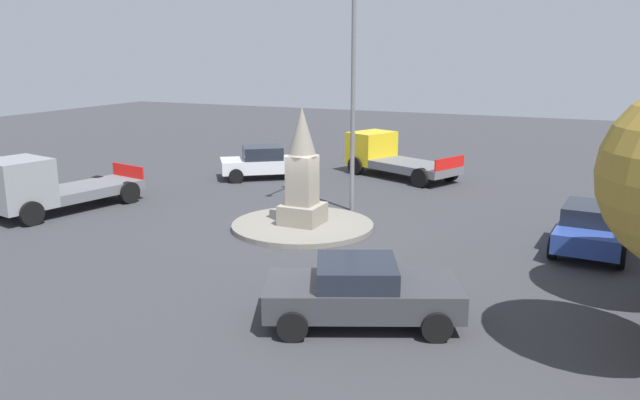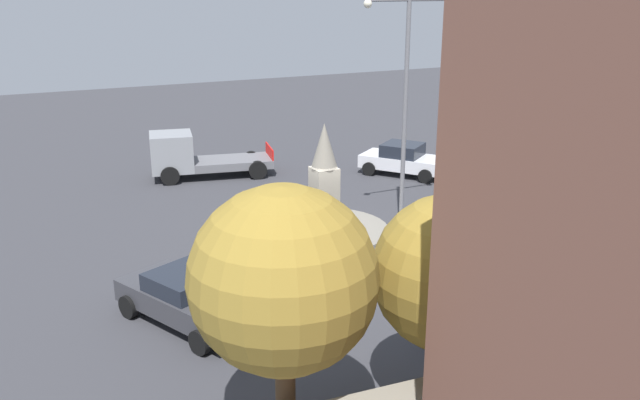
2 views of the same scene
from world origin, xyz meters
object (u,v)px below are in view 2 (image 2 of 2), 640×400
streetlamp (406,88)px  car_dark_grey_far_side (189,297)px  car_white_passing (403,159)px  truck_grey_waiting (192,156)px  monument (324,182)px  tree_near_wall (451,274)px  tree_mid_cluster (283,280)px  car_blue_near_island (531,306)px  truck_yellow_approaching (528,174)px

streetlamp → car_dark_grey_far_side: 10.79m
car_dark_grey_far_side → car_white_passing: 16.24m
streetlamp → truck_grey_waiting: (5.10, -9.79, -4.10)m
monument → tree_near_wall: bearing=76.2°
car_white_passing → tree_mid_cluster: tree_mid_cluster is taller
monument → car_white_passing: bearing=-142.4°
car_blue_near_island → tree_near_wall: (4.13, 1.90, 2.48)m
car_white_passing → tree_mid_cluster: (12.89, 15.69, 2.90)m
monument → car_dark_grey_far_side: (6.21, 4.40, -1.17)m
monument → car_blue_near_island: monument is taller
car_blue_near_island → tree_mid_cluster: tree_mid_cluster is taller
monument → tree_mid_cluster: 12.17m
car_white_passing → tree_near_wall: (9.47, 15.98, 2.44)m
truck_yellow_approaching → truck_grey_waiting: truck_grey_waiting is taller
tree_near_wall → car_dark_grey_far_side: bearing=-60.4°
monument → tree_near_wall: size_ratio=0.80×
car_white_passing → truck_yellow_approaching: bearing=121.1°
car_white_passing → car_dark_grey_far_side: bearing=36.6°
car_white_passing → truck_grey_waiting: truck_grey_waiting is taller
streetlamp → truck_grey_waiting: size_ratio=1.48×
monument → streetlamp: streetlamp is taller
car_white_passing → tree_near_wall: 18.73m
car_dark_grey_far_side → truck_grey_waiting: 14.16m
tree_near_wall → truck_grey_waiting: bearing=-91.2°
monument → car_blue_near_island: bearing=99.7°
truck_yellow_approaching → car_white_passing: bearing=-58.9°
monument → truck_grey_waiting: bearing=-76.5°
car_blue_near_island → truck_grey_waiting: 18.37m
streetlamp → car_blue_near_island: 9.41m
truck_grey_waiting → truck_yellow_approaching: bearing=143.6°
car_blue_near_island → car_white_passing: 15.06m
streetlamp → tree_near_wall: (5.52, 10.09, -1.93)m
car_blue_near_island → truck_yellow_approaching: truck_yellow_approaching is taller
truck_yellow_approaching → truck_grey_waiting: size_ratio=1.00×
monument → streetlamp: 4.38m
car_white_passing → truck_grey_waiting: 9.86m
car_dark_grey_far_side → truck_yellow_approaching: (-16.06, -4.67, 0.20)m
streetlamp → car_white_passing: size_ratio=2.01×
truck_grey_waiting → car_white_passing: bearing=156.7°
car_blue_near_island → tree_mid_cluster: 8.26m
truck_grey_waiting → tree_mid_cluster: tree_mid_cluster is taller
car_blue_near_island → tree_mid_cluster: bearing=12.0°
monument → truck_grey_waiting: (2.21, -9.18, -0.86)m
car_blue_near_island → monument: bearing=-80.3°
streetlamp → tree_near_wall: size_ratio=1.79×
monument → truck_grey_waiting: size_ratio=0.66×
car_white_passing → tree_near_wall: size_ratio=0.89×
truck_yellow_approaching → tree_near_wall: bearing=41.3°
car_dark_grey_far_side → truck_yellow_approaching: truck_yellow_approaching is taller
truck_grey_waiting → car_dark_grey_far_side: bearing=73.6°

